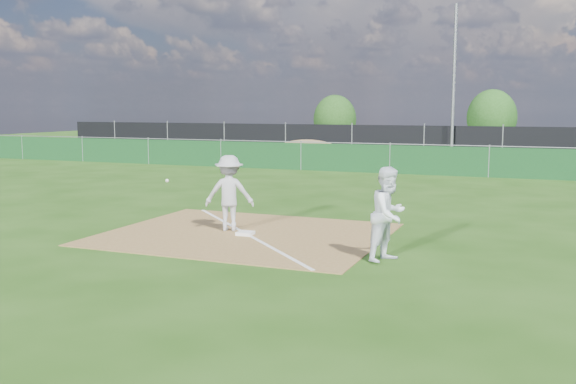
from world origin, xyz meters
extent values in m
plane|color=#20470F|center=(0.00, 10.00, 0.00)|extent=(90.00, 90.00, 0.00)
cube|color=olive|center=(0.00, 1.00, 0.01)|extent=(6.00, 5.00, 0.02)
cube|color=white|center=(0.00, 1.00, 0.03)|extent=(5.01, 5.01, 0.01)
cube|color=#103B19|center=(0.00, 15.00, 0.60)|extent=(44.00, 0.05, 1.20)
ellipsoid|color=olive|center=(-5.00, 18.50, 0.58)|extent=(3.38, 2.60, 1.17)
cube|color=black|center=(0.00, 23.00, 0.90)|extent=(46.00, 0.04, 1.80)
cube|color=black|center=(0.00, 28.00, 0.01)|extent=(46.00, 9.00, 0.01)
cylinder|color=slate|center=(1.50, 22.70, 4.00)|extent=(0.16, 0.16, 8.00)
cube|color=white|center=(0.06, 0.87, 0.06)|extent=(0.35, 0.35, 0.07)
imported|color=silver|center=(-0.50, 1.22, 0.87)|extent=(1.26, 0.98, 1.71)
sphere|color=white|center=(-1.98, 0.97, 1.12)|extent=(0.08, 0.08, 0.08)
imported|color=white|center=(3.49, -0.22, 0.87)|extent=(0.93, 1.03, 1.73)
imported|color=#B6B9BF|center=(-4.39, 26.65, 0.70)|extent=(4.31, 2.52, 1.38)
imported|color=black|center=(0.54, 27.16, 0.68)|extent=(4.33, 2.46, 1.35)
imported|color=black|center=(4.22, 26.84, 0.74)|extent=(5.43, 3.46, 1.46)
cylinder|color=#382316|center=(-8.11, 32.65, 0.51)|extent=(0.24, 0.24, 1.02)
ellipsoid|color=#1D4614|center=(-8.11, 32.65, 1.87)|extent=(3.07, 3.07, 3.53)
cylinder|color=#382316|center=(2.50, 34.92, 0.56)|extent=(0.24, 0.24, 1.12)
ellipsoid|color=#1E4B15|center=(2.50, 34.92, 2.06)|extent=(3.36, 3.36, 3.87)
camera|label=1|loc=(6.08, -11.57, 2.81)|focal=40.00mm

